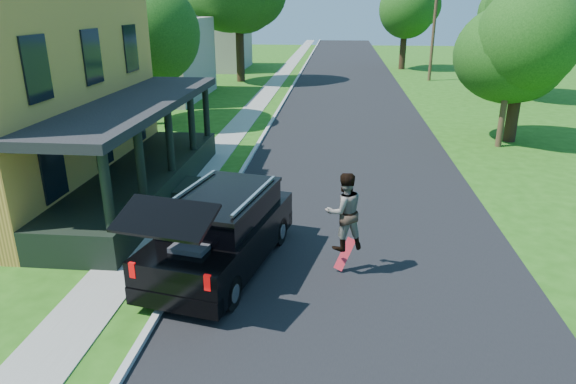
# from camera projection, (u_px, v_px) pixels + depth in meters

# --- Properties ---
(ground) EXTENTS (140.00, 140.00, 0.00)m
(ground) POSITION_uv_depth(u_px,v_px,m) (360.00, 309.00, 10.54)
(ground) COLOR #225611
(ground) RESTS_ON ground
(street) EXTENTS (8.00, 120.00, 0.02)m
(street) POSITION_uv_depth(u_px,v_px,m) (348.00, 113.00, 29.21)
(street) COLOR black
(street) RESTS_ON ground
(curb) EXTENTS (0.15, 120.00, 0.12)m
(curb) POSITION_uv_depth(u_px,v_px,m) (278.00, 112.00, 29.58)
(curb) COLOR #AAABA5
(curb) RESTS_ON ground
(sidewalk) EXTENTS (1.30, 120.00, 0.03)m
(sidewalk) POSITION_uv_depth(u_px,v_px,m) (251.00, 111.00, 29.72)
(sidewalk) COLOR gray
(sidewalk) RESTS_ON ground
(front_walk) EXTENTS (6.50, 1.20, 0.03)m
(front_walk) POSITION_uv_depth(u_px,v_px,m) (66.00, 193.00, 17.02)
(front_walk) COLOR gray
(front_walk) RESTS_ON ground
(neighbor_house_mid) EXTENTS (12.78, 12.78, 8.30)m
(neighbor_house_mid) POSITION_uv_depth(u_px,v_px,m) (138.00, 31.00, 32.73)
(neighbor_house_mid) COLOR #A69E93
(neighbor_house_mid) RESTS_ON ground
(neighbor_house_far) EXTENTS (12.78, 12.78, 8.30)m
(neighbor_house_far) POSITION_uv_depth(u_px,v_px,m) (202.00, 22.00, 47.67)
(neighbor_house_far) COLOR #A69E93
(neighbor_house_far) RESTS_ON ground
(black_suv) EXTENTS (2.94, 5.50, 2.43)m
(black_suv) POSITION_uv_depth(u_px,v_px,m) (221.00, 231.00, 11.91)
(black_suv) COLOR black
(black_suv) RESTS_ON ground
(skateboarder) EXTENTS (1.07, 0.97, 1.81)m
(skateboarder) POSITION_uv_depth(u_px,v_px,m) (344.00, 211.00, 11.44)
(skateboarder) COLOR black
(skateboarder) RESTS_ON ground
(skateboard) EXTENTS (0.51, 0.31, 0.77)m
(skateboard) POSITION_uv_depth(u_px,v_px,m) (345.00, 255.00, 11.91)
(skateboard) COLOR red
(skateboard) RESTS_ON ground
(tree_left_mid) EXTENTS (5.64, 5.37, 7.25)m
(tree_left_mid) POSITION_uv_depth(u_px,v_px,m) (143.00, 28.00, 25.03)
(tree_left_mid) COLOR black
(tree_left_mid) RESTS_ON ground
(tree_right_near) EXTENTS (5.38, 5.07, 6.99)m
(tree_right_near) POSITION_uv_depth(u_px,v_px,m) (523.00, 38.00, 21.83)
(tree_right_near) COLOR black
(tree_right_near) RESTS_ON ground
(tree_right_mid) EXTENTS (6.51, 6.60, 8.79)m
(tree_right_mid) POSITION_uv_depth(u_px,v_px,m) (517.00, 6.00, 32.03)
(tree_right_mid) COLOR black
(tree_right_mid) RESTS_ON ground
(tree_right_far) EXTENTS (5.59, 5.42, 8.71)m
(tree_right_far) POSITION_uv_depth(u_px,v_px,m) (406.00, 5.00, 46.63)
(tree_right_far) COLOR black
(tree_right_far) RESTS_ON ground
(utility_pole_near) EXTENTS (1.63, 0.27, 9.26)m
(utility_pole_near) POSITION_uv_depth(u_px,v_px,m) (515.00, 33.00, 20.82)
(utility_pole_near) COLOR #453420
(utility_pole_near) RESTS_ON ground
(utility_pole_far) EXTENTS (1.47, 0.62, 8.52)m
(utility_pole_far) POSITION_uv_depth(u_px,v_px,m) (434.00, 23.00, 39.92)
(utility_pole_far) COLOR #453420
(utility_pole_far) RESTS_ON ground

